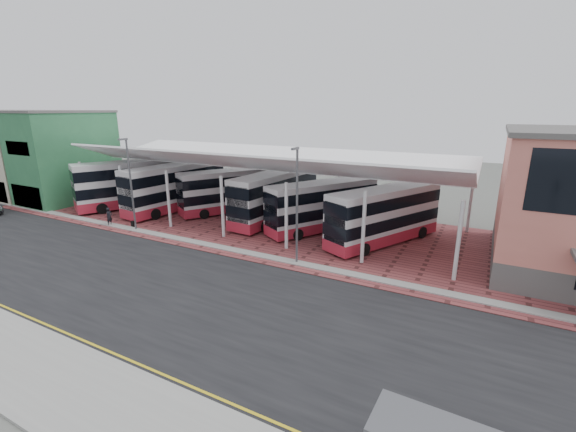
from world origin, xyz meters
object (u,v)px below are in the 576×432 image
at_px(bus_0, 136,184).
at_px(bus_2, 231,191).
at_px(bus_1, 176,188).
at_px(bus_3, 275,197).
at_px(bus_5, 384,216).
at_px(bus_4, 322,206).
at_px(pedestrian, 109,217).

distance_m(bus_0, bus_2, 10.94).
xyz_separation_m(bus_1, bus_3, (11.21, 1.52, -0.08)).
bearing_deg(bus_0, bus_5, 28.87).
height_order(bus_4, bus_5, bus_5).
distance_m(bus_0, pedestrian, 7.52).
xyz_separation_m(bus_0, bus_4, (21.39, 1.56, -0.33)).
bearing_deg(bus_2, pedestrian, -95.66).
bearing_deg(bus_5, bus_2, -161.08).
xyz_separation_m(bus_3, pedestrian, (-12.54, -8.76, -1.46)).
distance_m(bus_1, bus_2, 5.94).
bearing_deg(bus_2, bus_3, 25.22).
bearing_deg(bus_3, bus_2, 179.37).
bearing_deg(bus_0, bus_1, 36.89).
bearing_deg(bus_5, bus_1, -153.89).
distance_m(bus_1, bus_4, 16.44).
height_order(bus_3, bus_4, bus_3).
xyz_separation_m(bus_4, bus_5, (5.60, -0.70, 0.06)).
bearing_deg(bus_4, pedestrian, -125.66).
distance_m(bus_2, bus_4, 10.95).
height_order(bus_3, bus_5, bus_3).
xyz_separation_m(bus_0, bus_5, (27.00, 0.86, -0.27)).
bearing_deg(bus_1, bus_4, 9.35).
xyz_separation_m(bus_0, bus_3, (16.19, 2.39, -0.17)).
height_order(bus_2, bus_5, bus_5).
relative_size(bus_1, bus_5, 1.11).
relative_size(bus_0, bus_1, 1.01).
bearing_deg(bus_2, bus_0, -133.61).
relative_size(bus_4, pedestrian, 6.10).
bearing_deg(bus_4, bus_1, -147.32).
xyz_separation_m(bus_1, pedestrian, (-1.32, -7.24, -1.54)).
bearing_deg(bus_4, bus_2, -156.98).
xyz_separation_m(bus_4, pedestrian, (-17.74, -7.94, -1.30)).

